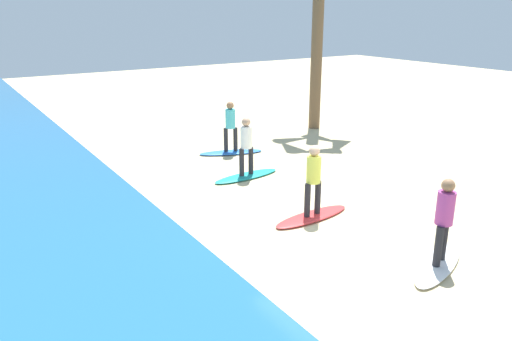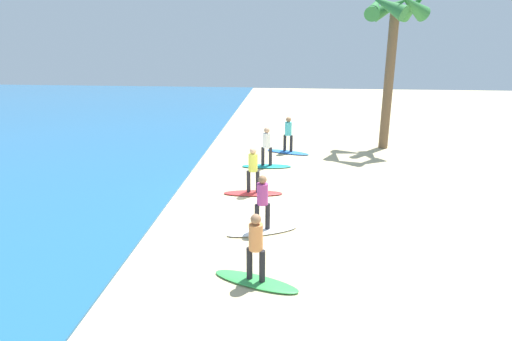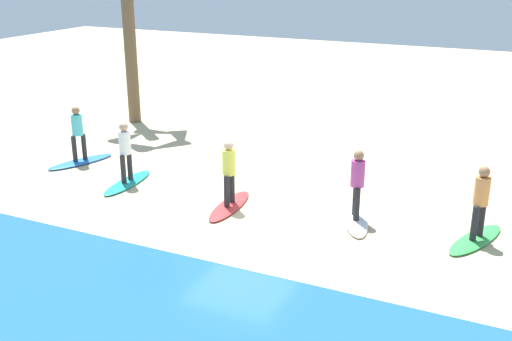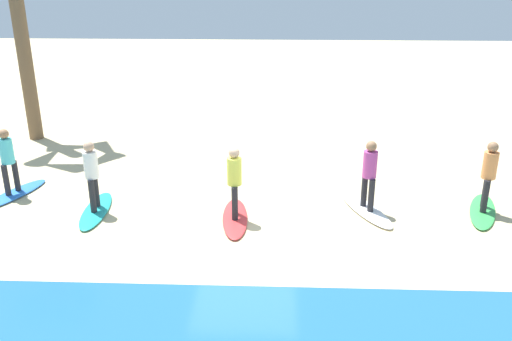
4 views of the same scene
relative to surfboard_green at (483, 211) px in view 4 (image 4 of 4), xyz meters
The scene contains 11 objects.
ground_plane 5.54m from the surfboard_green, ahead, with size 60.00×60.00×0.00m, color #CCB789.
surfboard_green is the anchor object (origin of this frame).
surfer_green 0.99m from the surfboard_green, ahead, with size 0.32×0.44×1.64m.
surfboard_white 2.69m from the surfboard_green, ahead, with size 2.10×0.56×0.09m, color white.
surfer_white 2.87m from the surfboard_green, ahead, with size 0.32×0.44×1.64m.
surfboard_red 5.75m from the surfboard_green, ahead, with size 2.10×0.56×0.09m, color red.
surfer_red 5.84m from the surfboard_green, ahead, with size 0.32×0.46×1.64m.
surfboard_teal 8.99m from the surfboard_green, ahead, with size 2.10×0.56×0.09m, color teal.
surfer_teal 9.05m from the surfboard_green, ahead, with size 0.32×0.46×1.64m.
surfboard_blue 11.35m from the surfboard_green, ahead, with size 2.10×0.56×0.09m, color blue.
surfer_blue 11.39m from the surfboard_green, ahead, with size 0.32×0.44×1.64m.
Camera 4 is at (-0.72, 11.33, 5.47)m, focal length 38.35 mm.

